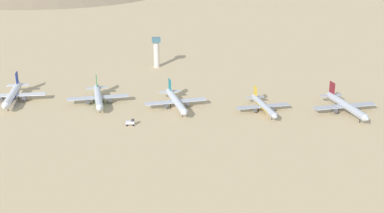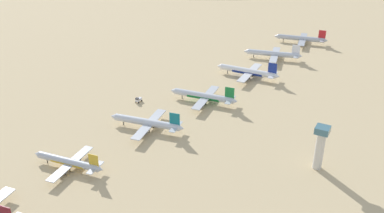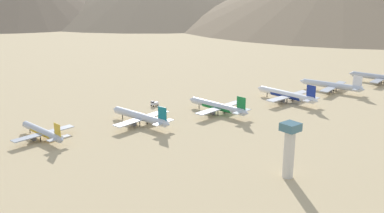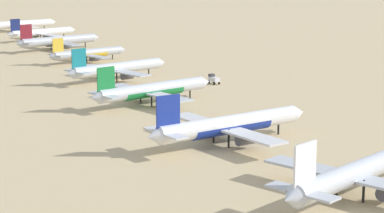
{
  "view_description": "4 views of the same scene",
  "coord_description": "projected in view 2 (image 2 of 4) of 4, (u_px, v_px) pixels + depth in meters",
  "views": [
    {
      "loc": [
        317.81,
        -18.94,
        115.25
      ],
      "look_at": [
        9.09,
        10.46,
        4.01
      ],
      "focal_mm": 47.75,
      "sensor_mm": 36.0,
      "label": 1
    },
    {
      "loc": [
        -136.25,
        189.16,
        132.11
      ],
      "look_at": [
        -13.44,
        -32.69,
        4.86
      ],
      "focal_mm": 39.22,
      "sensor_mm": 36.0,
      "label": 2
    },
    {
      "loc": [
        -214.7,
        137.49,
        84.4
      ],
      "look_at": [
        -1.01,
        -38.79,
        4.44
      ],
      "focal_mm": 40.83,
      "sensor_mm": 36.0,
      "label": 3
    },
    {
      "loc": [
        -136.09,
        -264.48,
        49.26
      ],
      "look_at": [
        -18.33,
        -84.34,
        5.41
      ],
      "focal_mm": 67.95,
      "sensor_mm": 36.0,
      "label": 4
    }
  ],
  "objects": [
    {
      "name": "parked_jet_0",
      "position": [
        301.0,
        39.0,
        418.71
      ],
      "size": [
        52.47,
        42.98,
        15.21
      ],
      "color": "#B2B7C1",
      "rests_on": "ground"
    },
    {
      "name": "control_tower",
      "position": [
        320.0,
        145.0,
        221.62
      ],
      "size": [
        7.2,
        7.2,
        25.48
      ],
      "color": "beige",
      "rests_on": "ground"
    },
    {
      "name": "ground_plane",
      "position": [
        149.0,
        129.0,
        266.14
      ],
      "size": [
        2635.03,
        2635.03,
        0.0
      ],
      "primitive_type": "plane",
      "color": "tan"
    },
    {
      "name": "parked_jet_2",
      "position": [
        248.0,
        71.0,
        339.74
      ],
      "size": [
        53.92,
        43.75,
        15.56
      ],
      "color": "white",
      "rests_on": "ground"
    },
    {
      "name": "parked_jet_4",
      "position": [
        147.0,
        123.0,
        263.43
      ],
      "size": [
        50.61,
        41.4,
        14.64
      ],
      "color": "silver",
      "rests_on": "ground"
    },
    {
      "name": "parked_jet_1",
      "position": [
        274.0,
        54.0,
        377.88
      ],
      "size": [
        52.17,
        42.84,
        15.21
      ],
      "color": "silver",
      "rests_on": "ground"
    },
    {
      "name": "parked_jet_5",
      "position": [
        69.0,
        162.0,
        225.64
      ],
      "size": [
        44.03,
        35.94,
        12.71
      ],
      "color": "#B2B7C1",
      "rests_on": "ground"
    },
    {
      "name": "parked_jet_3",
      "position": [
        204.0,
        96.0,
        298.27
      ],
      "size": [
        51.19,
        41.75,
        14.77
      ],
      "color": "silver",
      "rests_on": "ground"
    },
    {
      "name": "service_truck",
      "position": [
        138.0,
        99.0,
        299.97
      ],
      "size": [
        2.7,
        5.22,
        3.9
      ],
      "color": "silver",
      "rests_on": "ground"
    }
  ]
}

